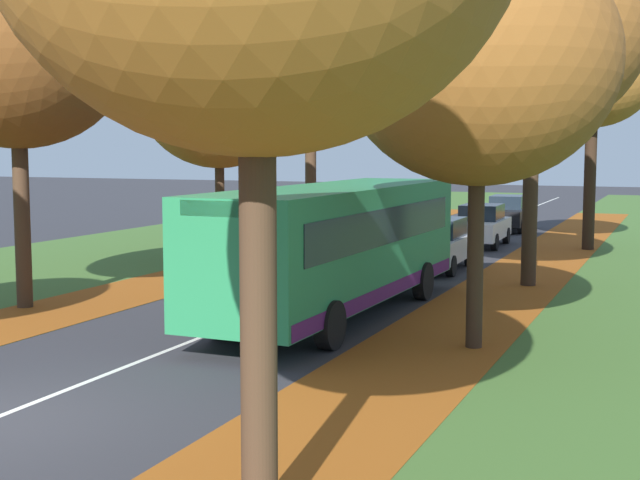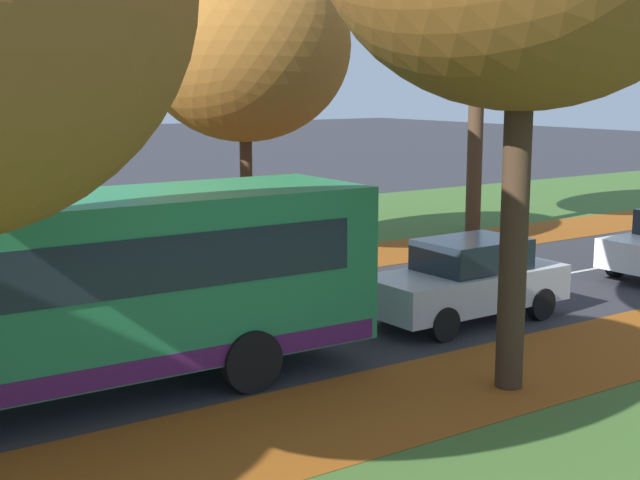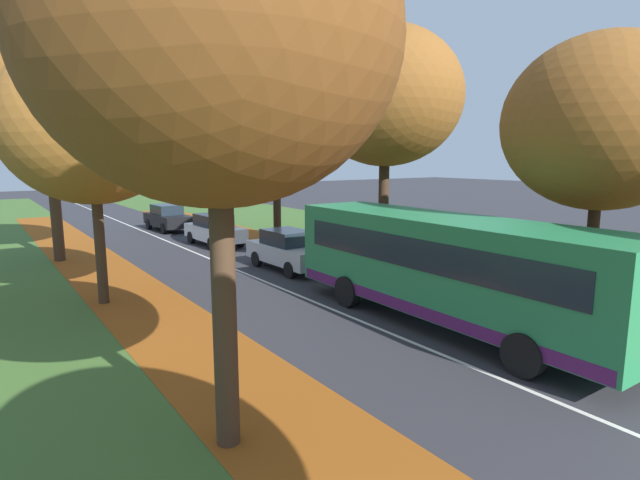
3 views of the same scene
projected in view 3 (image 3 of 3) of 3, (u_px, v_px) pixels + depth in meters
The scene contains 14 objects.
leaf_litter_left at pixel (163, 322), 14.01m from camera, with size 2.80×60.00×0.00m, color #8C4714.
grass_verge_right at pixel (383, 244), 26.69m from camera, with size 12.00×90.00×0.01m, color #3D6028.
leaf_litter_right at pixel (400, 277), 19.24m from camera, with size 2.80×60.00×0.00m, color #8C4714.
road_centre_line at pixel (224, 265), 21.46m from camera, with size 0.12×80.00×0.01m, color silver.
tree_left_near at pixel (216, 40), 7.07m from camera, with size 5.35×5.35×8.63m.
tree_left_mid at pixel (91, 125), 14.93m from camera, with size 5.32×5.32×7.93m.
tree_left_far at pixel (45, 91), 21.09m from camera, with size 5.79×5.79×9.97m.
tree_right_near at pixel (603, 123), 13.36m from camera, with size 5.23×5.23×7.83m.
tree_right_mid at pixel (386, 97), 19.56m from camera, with size 6.05×6.05×9.65m.
tree_right_far at pixel (276, 120), 27.73m from camera, with size 4.63×4.63×8.73m.
bus at pixel (447, 264), 13.51m from camera, with size 2.80×10.44×2.98m.
car_silver_lead at pixel (288, 250), 20.48m from camera, with size 1.84×4.23×1.62m.
car_white_following at pixel (215, 230), 26.15m from camera, with size 1.86×4.24×1.62m.
car_black_third_in_line at pixel (168, 218), 31.44m from camera, with size 1.92×4.27×1.62m.
Camera 3 is at (-8.73, 0.46, 4.57)m, focal length 28.00 mm.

